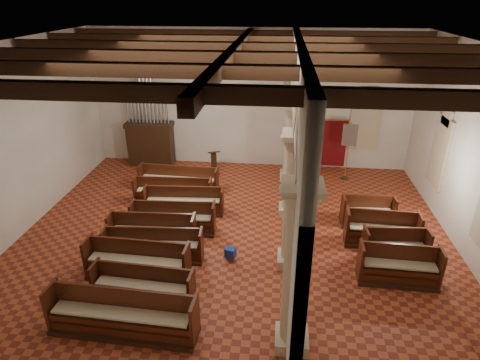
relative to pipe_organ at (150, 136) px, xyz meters
name	(u,v)px	position (x,y,z in m)	size (l,w,h in m)	color
floor	(235,233)	(4.50, -5.50, -1.37)	(14.00, 14.00, 0.00)	#9F4222
ceiling	(234,45)	(4.50, -5.50, 4.63)	(14.00, 14.00, 0.00)	black
wall_back	(250,100)	(4.50, 0.50, 1.63)	(14.00, 0.02, 6.00)	white
wall_front	(194,276)	(4.50, -11.50, 1.63)	(14.00, 0.02, 6.00)	white
wall_left	(16,141)	(-2.50, -5.50, 1.63)	(0.02, 12.00, 6.00)	white
wall_right	(478,158)	(11.50, -5.50, 1.63)	(0.02, 12.00, 6.00)	white
ceiling_beams	(234,52)	(4.50, -5.50, 4.45)	(13.80, 11.80, 0.30)	black
arcade	(296,133)	(6.30, -5.50, 2.19)	(0.90, 11.90, 6.00)	#C3B391
window_right_b	(441,152)	(11.48, -3.00, 0.83)	(0.03, 1.00, 2.20)	#2F6B57
window_back	(365,122)	(9.50, 0.48, 0.83)	(1.00, 0.03, 2.20)	#2F6B57
pipe_organ	(150,136)	(0.00, 0.00, 0.00)	(2.10, 0.85, 4.40)	black
lectern	(214,164)	(3.03, -0.85, -0.90)	(0.57, 0.60, 1.15)	#3A1E12
dossal_curtain	(328,143)	(8.00, 0.42, -0.21)	(1.80, 0.07, 2.17)	maroon
processional_banner	(347,161)	(8.71, -0.73, -0.54)	(0.60, 0.76, 2.62)	black
hymnal_box_a	(157,325)	(3.18, -10.02, -1.10)	(0.34, 0.27, 0.34)	navy
hymnal_box_b	(167,264)	(2.80, -7.72, -1.10)	(0.34, 0.28, 0.34)	navy
hymnal_box_c	(230,253)	(4.52, -6.97, -1.12)	(0.30, 0.24, 0.30)	navy
tube_heater_a	(156,303)	(2.89, -9.19, -1.21)	(0.09, 0.09, 0.88)	silver
tube_heater_b	(117,309)	(2.00, -9.49, -1.21)	(0.09, 0.09, 0.89)	white
nave_pew_0	(123,320)	(2.39, -10.03, -0.99)	(3.54, 0.92, 1.15)	black
nave_pew_1	(144,290)	(2.52, -8.94, -1.04)	(2.67, 0.83, 1.01)	black
nave_pew_2	(138,266)	(2.06, -8.03, -1.00)	(2.93, 0.86, 1.12)	black
nave_pew_3	(154,249)	(2.24, -7.14, -1.04)	(2.97, 0.86, 1.00)	black
nave_pew_4	(153,235)	(2.00, -6.45, -1.02)	(2.72, 0.82, 1.07)	black
nave_pew_5	(174,222)	(2.45, -5.60, -1.02)	(2.80, 0.86, 1.06)	black
nave_pew_6	(184,205)	(2.50, -4.31, -1.05)	(2.89, 0.82, 0.98)	black
nave_pew_7	(173,195)	(1.92, -3.62, -1.04)	(2.94, 0.78, 0.99)	black
nave_pew_8	(179,183)	(1.89, -2.60, -1.03)	(3.21, 0.83, 1.03)	black
aisle_pew_0	(398,270)	(9.23, -7.48, -1.00)	(2.17, 0.82, 1.11)	black
aisle_pew_1	(395,250)	(9.37, -6.50, -1.02)	(1.90, 0.83, 1.05)	black
aisle_pew_2	(381,234)	(9.15, -5.66, -0.99)	(2.27, 0.85, 1.13)	black
aisle_pew_3	(367,215)	(8.94, -4.49, -1.01)	(1.78, 0.75, 1.05)	black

